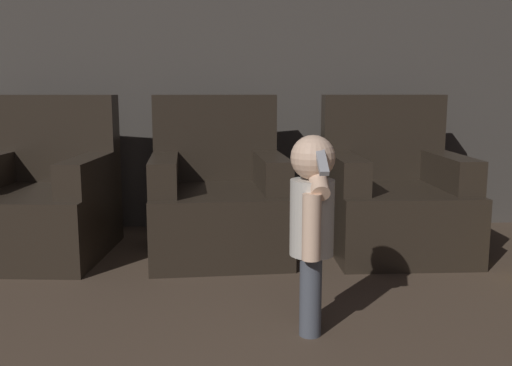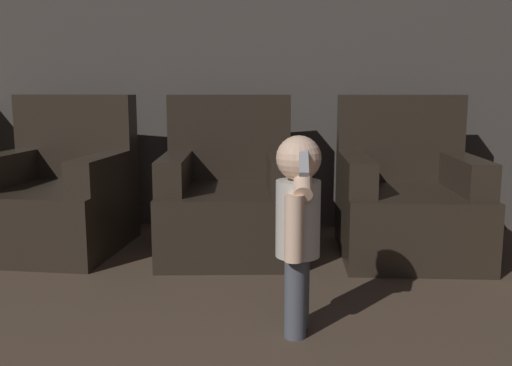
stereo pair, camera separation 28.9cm
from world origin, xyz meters
TOP-DOWN VIEW (x-y plane):
  - wall_back at (0.00, 4.50)m, footprint 8.40×0.05m
  - armchair_left at (-1.21, 3.80)m, footprint 0.87×0.94m
  - armchair_middle at (-0.12, 3.80)m, footprint 0.87×0.94m
  - armchair_right at (0.98, 3.80)m, footprint 0.82×0.89m
  - person_toddler at (0.29, 2.57)m, footprint 0.18×0.33m

SIDE VIEW (x-z plane):
  - armchair_left at x=-1.21m, z-range -0.16..0.81m
  - armchair_middle at x=-0.12m, z-range -0.16..0.81m
  - armchair_right at x=0.98m, z-range -0.16..0.81m
  - person_toddler at x=0.29m, z-range 0.08..0.90m
  - wall_back at x=0.00m, z-range 0.00..2.60m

